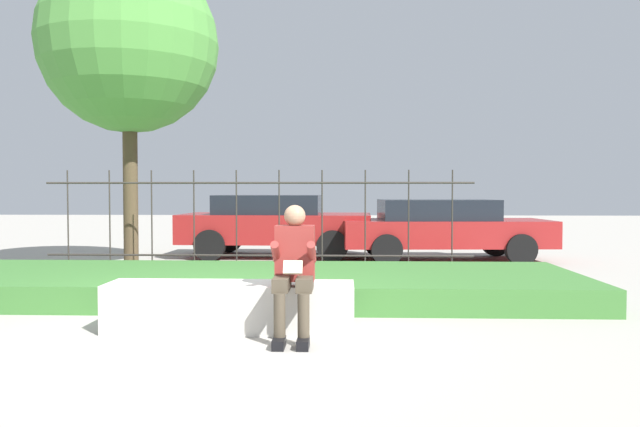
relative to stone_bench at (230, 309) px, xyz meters
The scene contains 8 objects.
ground_plane 0.35m from the stone_bench, behind, with size 60.00×60.00×0.00m, color #A8A399.
stone_bench is the anchor object (origin of this frame).
person_seated_reader 0.90m from the stone_bench, 25.66° to the right, with size 0.42×0.73×1.29m.
grass_berm 2.10m from the stone_bench, 97.36° to the left, with size 9.11×2.76×0.33m.
iron_fence 4.06m from the stone_bench, 93.86° to the left, with size 7.11×0.03×1.77m.
car_parked_right 7.29m from the stone_bench, 64.10° to the left, with size 4.25×2.03×1.25m.
car_parked_center 7.15m from the stone_bench, 92.66° to the left, with size 4.08×2.07×1.33m.
tree_behind_fence 6.55m from the stone_bench, 119.48° to the left, with size 3.13×3.13×5.58m.
Camera 1 is at (1.42, -6.27, 1.43)m, focal length 35.00 mm.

